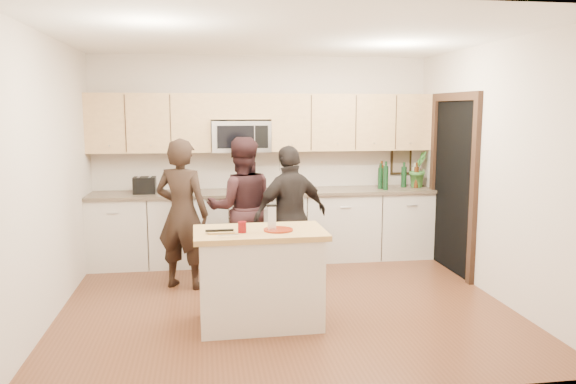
{
  "coord_description": "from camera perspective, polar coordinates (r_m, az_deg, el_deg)",
  "views": [
    {
      "loc": [
        -0.8,
        -5.56,
        1.99
      ],
      "look_at": [
        0.09,
        0.35,
        1.11
      ],
      "focal_mm": 35.0,
      "sensor_mm": 36.0,
      "label": 1
    }
  ],
  "objects": [
    {
      "name": "floor",
      "position": [
        5.96,
        -0.41,
        -11.17
      ],
      "size": [
        4.5,
        4.5,
        0.0
      ],
      "primitive_type": "plane",
      "color": "brown",
      "rests_on": "ground"
    },
    {
      "name": "room_shell",
      "position": [
        5.63,
        -0.42,
        5.68
      ],
      "size": [
        4.52,
        4.02,
        2.71
      ],
      "color": "beige",
      "rests_on": "ground"
    },
    {
      "name": "back_cabinetry",
      "position": [
        7.45,
        -2.26,
        -3.43
      ],
      "size": [
        4.5,
        0.66,
        0.94
      ],
      "color": "beige",
      "rests_on": "ground"
    },
    {
      "name": "upper_cabinetry",
      "position": [
        7.45,
        -2.19,
        7.2
      ],
      "size": [
        4.5,
        0.33,
        0.75
      ],
      "color": "tan",
      "rests_on": "ground"
    },
    {
      "name": "microwave",
      "position": [
        7.38,
        -4.81,
        5.67
      ],
      "size": [
        0.76,
        0.41,
        0.4
      ],
      "color": "silver",
      "rests_on": "ground"
    },
    {
      "name": "doorway",
      "position": [
        7.18,
        16.41,
        1.34
      ],
      "size": [
        0.06,
        1.25,
        2.2
      ],
      "color": "black",
      "rests_on": "ground"
    },
    {
      "name": "framed_picture",
      "position": [
        8.06,
        11.4,
        3.12
      ],
      "size": [
        0.3,
        0.03,
        0.38
      ],
      "color": "black",
      "rests_on": "ground"
    },
    {
      "name": "dish_towel",
      "position": [
        7.17,
        -9.68,
        -1.34
      ],
      "size": [
        0.34,
        0.6,
        0.48
      ],
      "color": "white",
      "rests_on": "ground"
    },
    {
      "name": "island",
      "position": [
        5.27,
        -2.87,
        -8.63
      ],
      "size": [
        1.21,
        0.72,
        0.9
      ],
      "rotation": [
        0.0,
        0.0,
        0.02
      ],
      "color": "beige",
      "rests_on": "ground"
    },
    {
      "name": "red_plate",
      "position": [
        5.13,
        -1.0,
        -3.86
      ],
      "size": [
        0.27,
        0.27,
        0.02
      ],
      "primitive_type": "cylinder",
      "color": "maroon",
      "rests_on": "island"
    },
    {
      "name": "box_grater",
      "position": [
        5.11,
        -1.67,
        -2.49
      ],
      "size": [
        0.09,
        0.05,
        0.23
      ],
      "color": "silver",
      "rests_on": "red_plate"
    },
    {
      "name": "drink_glass",
      "position": [
        5.06,
        -4.68,
        -3.58
      ],
      "size": [
        0.08,
        0.08,
        0.1
      ],
      "primitive_type": "cylinder",
      "color": "#660B0E",
      "rests_on": "island"
    },
    {
      "name": "cutting_board",
      "position": [
        5.09,
        -6.83,
        -4.01
      ],
      "size": [
        0.24,
        0.18,
        0.02
      ],
      "primitive_type": "cube",
      "rotation": [
        0.0,
        0.0,
        0.02
      ],
      "color": "#A78245",
      "rests_on": "island"
    },
    {
      "name": "tongs",
      "position": [
        5.06,
        -6.98,
        -3.89
      ],
      "size": [
        0.25,
        0.04,
        0.02
      ],
      "primitive_type": "cube",
      "rotation": [
        0.0,
        0.0,
        0.02
      ],
      "color": "black",
      "rests_on": "cutting_board"
    },
    {
      "name": "knife",
      "position": [
        4.89,
        -6.17,
        -4.38
      ],
      "size": [
        0.19,
        0.02,
        0.01
      ],
      "primitive_type": "cube",
      "rotation": [
        0.0,
        0.0,
        0.02
      ],
      "color": "silver",
      "rests_on": "cutting_board"
    },
    {
      "name": "toaster",
      "position": [
        7.33,
        -14.36,
        0.67
      ],
      "size": [
        0.28,
        0.22,
        0.21
      ],
      "color": "black",
      "rests_on": "back_cabinetry"
    },
    {
      "name": "bottle_cluster",
      "position": [
        7.76,
        10.93,
        1.69
      ],
      "size": [
        0.62,
        0.39,
        0.38
      ],
      "color": "black",
      "rests_on": "back_cabinetry"
    },
    {
      "name": "orchid",
      "position": [
        7.88,
        13.06,
        2.28
      ],
      "size": [
        0.35,
        0.35,
        0.5
      ],
      "primitive_type": "imported",
      "rotation": [
        0.0,
        0.0,
        0.86
      ],
      "color": "#346D2B",
      "rests_on": "back_cabinetry"
    },
    {
      "name": "woman_left",
      "position": [
        6.36,
        -10.7,
        -2.2
      ],
      "size": [
        0.72,
        0.61,
        1.69
      ],
      "primitive_type": "imported",
      "rotation": [
        0.0,
        0.0,
        2.73
      ],
      "color": "black",
      "rests_on": "ground"
    },
    {
      "name": "woman_center",
      "position": [
        6.65,
        -4.76,
        -1.65
      ],
      "size": [
        0.83,
        0.66,
        1.68
      ],
      "primitive_type": "imported",
      "rotation": [
        0.0,
        0.0,
        3.17
      ],
      "color": "black",
      "rests_on": "ground"
    },
    {
      "name": "woman_right",
      "position": [
        6.41,
        0.26,
        -2.39
      ],
      "size": [
        1.01,
        0.72,
        1.6
      ],
      "primitive_type": "imported",
      "rotation": [
        0.0,
        0.0,
        3.53
      ],
      "color": "black",
      "rests_on": "ground"
    }
  ]
}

